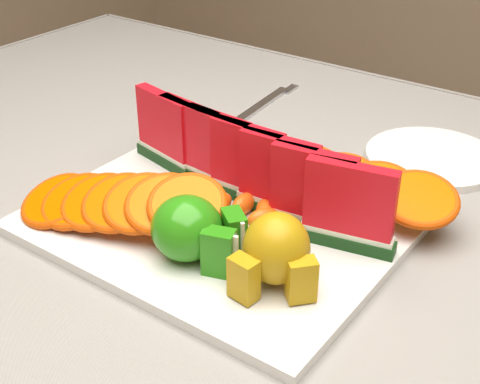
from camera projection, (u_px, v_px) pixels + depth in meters
name	position (u px, v px, depth m)	size (l,w,h in m)	color
table	(251.00, 282.00, 0.85)	(1.40, 0.90, 0.75)	#4B2E19
tablecloth	(251.00, 241.00, 0.82)	(1.53, 1.03, 0.20)	slate
platter	(214.00, 225.00, 0.76)	(0.40, 0.30, 0.01)	silver
apple_cluster	(193.00, 230.00, 0.68)	(0.11, 0.09, 0.07)	#2D8712
pear_cluster	(276.00, 252.00, 0.64)	(0.09, 0.09, 0.07)	#A9950F
side_plate	(432.00, 158.00, 0.91)	(0.22, 0.22, 0.01)	silver
fork	(263.00, 104.00, 1.08)	(0.03, 0.20, 0.00)	silver
watermelon_row	(247.00, 166.00, 0.77)	(0.39, 0.07, 0.10)	#08380E
orange_fan_front	(119.00, 202.00, 0.74)	(0.27, 0.16, 0.07)	#FB4D00
orange_fan_back	(307.00, 170.00, 0.81)	(0.39, 0.12, 0.05)	#FB4D00
tangerine_segments	(227.00, 207.00, 0.76)	(0.19, 0.08, 0.02)	#E05600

